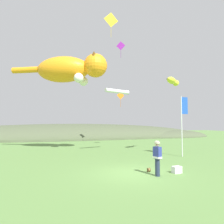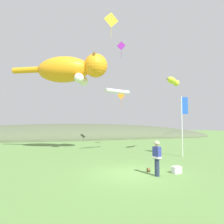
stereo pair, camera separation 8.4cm
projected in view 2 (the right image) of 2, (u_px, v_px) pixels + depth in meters
ground_plane at (134, 173)px, 10.64m from camera, size 120.00×120.00×0.00m
distant_hill_ridge at (84, 138)px, 37.66m from camera, size 55.50×14.14×5.36m
festival_attendant at (157, 157)px, 10.14m from camera, size 0.36×0.47×1.77m
kite_spool at (148, 170)px, 10.98m from camera, size 0.12×0.23×0.23m
picnic_cooler at (176, 170)px, 10.72m from camera, size 0.52×0.38×0.36m
festival_banner_pole at (183, 117)px, 16.34m from camera, size 0.66×0.08×4.91m
kite_giant_cat at (70, 69)px, 19.53m from camera, size 9.04×5.22×2.97m
kite_fish_windsock at (173, 81)px, 18.51m from camera, size 2.14×1.88×0.69m
kite_tube_streamer at (118, 91)px, 18.50m from camera, size 2.60×1.20×0.44m
kite_diamond_gold at (111, 20)px, 17.83m from camera, size 1.35×0.11×2.26m
kite_diamond_orange at (121, 96)px, 24.19m from camera, size 0.97×0.11×1.87m
kite_diamond_violet at (121, 46)px, 23.35m from camera, size 0.92×0.54×1.95m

